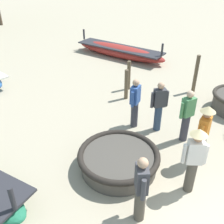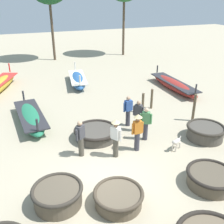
{
  "view_description": "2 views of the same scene",
  "coord_description": "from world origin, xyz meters",
  "px_view_note": "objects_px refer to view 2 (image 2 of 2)",
  "views": [
    {
      "loc": [
        -3.52,
        0.36,
        4.6
      ],
      "look_at": [
        1.29,
        3.54,
        1.14
      ],
      "focal_mm": 42.0,
      "sensor_mm": 36.0,
      "label": 1
    },
    {
      "loc": [
        -2.48,
        -7.08,
        6.09
      ],
      "look_at": [
        1.62,
        3.34,
        0.99
      ],
      "focal_mm": 42.0,
      "sensor_mm": 36.0,
      "label": 2
    }
  ],
  "objects_px": {
    "coracle_nearest": "(58,195)",
    "long_boat_white_hull": "(31,117)",
    "fisherman_with_hat": "(116,136)",
    "fisherman_standing_left": "(137,130)",
    "coracle_far_left": "(205,132)",
    "long_boat_green_hull": "(174,85)",
    "fisherman_standing_right": "(146,123)",
    "coracle_front_left": "(211,178)",
    "fisherman_crouching": "(138,115)",
    "long_boat_blue_hull": "(78,80)",
    "mooring_post_shoreline": "(194,108)",
    "coracle_front_right": "(96,133)",
    "fisherman_hauling": "(128,110)",
    "mooring_post_mid_beach": "(143,103)",
    "coracle_center": "(118,197)",
    "dog": "(176,142)",
    "fisherman_by_coracle": "(81,138)",
    "mooring_post_inland": "(152,99)"
  },
  "relations": [
    {
      "from": "long_boat_blue_hull",
      "to": "fisherman_crouching",
      "type": "relative_size",
      "value": 2.67
    },
    {
      "from": "fisherman_hauling",
      "to": "mooring_post_shoreline",
      "type": "height_order",
      "value": "fisherman_hauling"
    },
    {
      "from": "long_boat_white_hull",
      "to": "coracle_nearest",
      "type": "bearing_deg",
      "value": -88.11
    },
    {
      "from": "fisherman_standing_right",
      "to": "fisherman_crouching",
      "type": "bearing_deg",
      "value": 86.34
    },
    {
      "from": "coracle_center",
      "to": "fisherman_crouching",
      "type": "relative_size",
      "value": 1.02
    },
    {
      "from": "coracle_front_left",
      "to": "long_boat_white_hull",
      "type": "bearing_deg",
      "value": 125.91
    },
    {
      "from": "coracle_front_left",
      "to": "fisherman_crouching",
      "type": "height_order",
      "value": "fisherman_crouching"
    },
    {
      "from": "long_boat_white_hull",
      "to": "fisherman_hauling",
      "type": "xyz_separation_m",
      "value": [
        4.5,
        -2.11,
        0.52
      ]
    },
    {
      "from": "coracle_far_left",
      "to": "dog",
      "type": "xyz_separation_m",
      "value": [
        -1.79,
        -0.34,
        0.03
      ]
    },
    {
      "from": "coracle_center",
      "to": "mooring_post_shoreline",
      "type": "relative_size",
      "value": 1.09
    },
    {
      "from": "coracle_center",
      "to": "dog",
      "type": "relative_size",
      "value": 2.55
    },
    {
      "from": "long_boat_green_hull",
      "to": "fisherman_standing_right",
      "type": "xyz_separation_m",
      "value": [
        -5.08,
        -5.37,
        0.51
      ]
    },
    {
      "from": "long_boat_white_hull",
      "to": "mooring_post_shoreline",
      "type": "xyz_separation_m",
      "value": [
        7.87,
        -2.86,
        0.42
      ]
    },
    {
      "from": "coracle_nearest",
      "to": "dog",
      "type": "xyz_separation_m",
      "value": [
        5.25,
        1.31,
        0.03
      ]
    },
    {
      "from": "long_boat_blue_hull",
      "to": "fisherman_standing_right",
      "type": "height_order",
      "value": "fisherman_standing_right"
    },
    {
      "from": "coracle_center",
      "to": "fisherman_hauling",
      "type": "xyz_separation_m",
      "value": [
        2.54,
        4.83,
        0.56
      ]
    },
    {
      "from": "coracle_front_right",
      "to": "fisherman_by_coracle",
      "type": "distance_m",
      "value": 1.61
    },
    {
      "from": "coracle_front_right",
      "to": "long_boat_blue_hull",
      "type": "distance_m",
      "value": 7.97
    },
    {
      "from": "coracle_front_left",
      "to": "fisherman_with_hat",
      "type": "bearing_deg",
      "value": 129.74
    },
    {
      "from": "mooring_post_inland",
      "to": "mooring_post_mid_beach",
      "type": "bearing_deg",
      "value": -155.82
    },
    {
      "from": "dog",
      "to": "mooring_post_shoreline",
      "type": "relative_size",
      "value": 0.43
    },
    {
      "from": "coracle_far_left",
      "to": "mooring_post_inland",
      "type": "xyz_separation_m",
      "value": [
        -0.58,
        3.95,
        0.23
      ]
    },
    {
      "from": "coracle_nearest",
      "to": "fisherman_with_hat",
      "type": "bearing_deg",
      "value": 33.74
    },
    {
      "from": "mooring_post_shoreline",
      "to": "coracle_far_left",
      "type": "bearing_deg",
      "value": -110.13
    },
    {
      "from": "coracle_far_left",
      "to": "long_boat_white_hull",
      "type": "bearing_deg",
      "value": 147.74
    },
    {
      "from": "fisherman_with_hat",
      "to": "fisherman_standing_left",
      "type": "bearing_deg",
      "value": 6.39
    },
    {
      "from": "mooring_post_mid_beach",
      "to": "fisherman_with_hat",
      "type": "bearing_deg",
      "value": -131.24
    },
    {
      "from": "mooring_post_shoreline",
      "to": "coracle_front_right",
      "type": "bearing_deg",
      "value": 178.56
    },
    {
      "from": "coracle_center",
      "to": "fisherman_by_coracle",
      "type": "xyz_separation_m",
      "value": [
        -0.35,
        3.09,
        0.56
      ]
    },
    {
      "from": "coracle_nearest",
      "to": "coracle_far_left",
      "type": "xyz_separation_m",
      "value": [
        7.04,
        1.64,
        0.0
      ]
    },
    {
      "from": "coracle_nearest",
      "to": "fisherman_with_hat",
      "type": "xyz_separation_m",
      "value": [
        2.69,
        1.8,
        0.61
      ]
    },
    {
      "from": "fisherman_hauling",
      "to": "coracle_far_left",
      "type": "bearing_deg",
      "value": -41.91
    },
    {
      "from": "long_boat_green_hull",
      "to": "fisherman_standing_right",
      "type": "height_order",
      "value": "fisherman_standing_right"
    },
    {
      "from": "long_boat_blue_hull",
      "to": "fisherman_by_coracle",
      "type": "height_order",
      "value": "fisherman_by_coracle"
    },
    {
      "from": "fisherman_hauling",
      "to": "long_boat_blue_hull",
      "type": "bearing_deg",
      "value": 95.32
    },
    {
      "from": "long_boat_blue_hull",
      "to": "fisherman_standing_right",
      "type": "relative_size",
      "value": 2.67
    },
    {
      "from": "coracle_far_left",
      "to": "long_boat_white_hull",
      "type": "height_order",
      "value": "long_boat_white_hull"
    },
    {
      "from": "long_boat_green_hull",
      "to": "mooring_post_inland",
      "type": "relative_size",
      "value": 4.47
    },
    {
      "from": "coracle_nearest",
      "to": "long_boat_white_hull",
      "type": "height_order",
      "value": "long_boat_white_hull"
    },
    {
      "from": "coracle_nearest",
      "to": "mooring_post_inland",
      "type": "distance_m",
      "value": 8.55
    },
    {
      "from": "coracle_nearest",
      "to": "long_boat_blue_hull",
      "type": "bearing_deg",
      "value": 72.37
    },
    {
      "from": "long_boat_blue_hull",
      "to": "long_boat_white_hull",
      "type": "relative_size",
      "value": 0.95
    },
    {
      "from": "mooring_post_shoreline",
      "to": "dog",
      "type": "bearing_deg",
      "value": -139.68
    },
    {
      "from": "coracle_far_left",
      "to": "fisherman_standing_left",
      "type": "bearing_deg",
      "value": 175.44
    },
    {
      "from": "coracle_center",
      "to": "long_boat_white_hull",
      "type": "bearing_deg",
      "value": 105.77
    },
    {
      "from": "coracle_front_left",
      "to": "long_boat_white_hull",
      "type": "height_order",
      "value": "long_boat_white_hull"
    },
    {
      "from": "fisherman_crouching",
      "to": "mooring_post_mid_beach",
      "type": "relative_size",
      "value": 1.39
    },
    {
      "from": "fisherman_standing_left",
      "to": "long_boat_white_hull",
      "type": "bearing_deg",
      "value": 132.22
    },
    {
      "from": "fisherman_by_coracle",
      "to": "mooring_post_shoreline",
      "type": "bearing_deg",
      "value": 8.98
    },
    {
      "from": "long_boat_green_hull",
      "to": "fisherman_hauling",
      "type": "distance_m",
      "value": 6.51
    }
  ]
}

